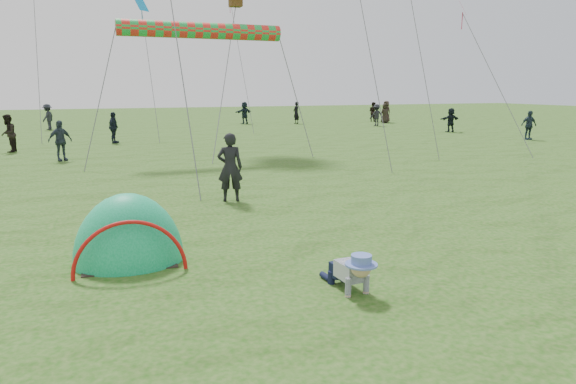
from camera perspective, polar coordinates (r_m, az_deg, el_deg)
name	(u,v)px	position (r m, az deg, el deg)	size (l,w,h in m)	color
ground	(319,287)	(7.77, 3.50, -10.47)	(140.00, 140.00, 0.00)	#144C0A
crawling_toddler	(352,270)	(7.54, 7.10, -8.64)	(0.58, 0.83, 0.64)	black
popup_tent	(130,261)	(9.24, -17.15, -7.35)	(1.82, 1.50, 2.36)	#029A4C
standing_adult	(230,167)	(13.30, -6.46, 2.74)	(0.65, 0.43, 1.78)	black
crowd_person_0	(296,113)	(41.96, 0.92, 8.80)	(0.64, 0.42, 1.77)	black
crowd_person_1	(373,112)	(45.40, 9.44, 8.79)	(0.81, 0.63, 1.66)	black
crowd_person_2	(114,128)	(28.75, -18.82, 6.79)	(0.96, 0.40, 1.64)	black
crowd_person_3	(48,117)	(39.64, -25.13, 7.56)	(1.15, 0.66, 1.78)	#1F2229
crowd_person_4	(385,113)	(43.59, 10.69, 8.60)	(0.78, 0.51, 1.60)	black
crowd_person_5	(451,120)	(35.78, 17.63, 7.63)	(1.47, 0.47, 1.58)	black
crowd_person_7	(8,133)	(26.61, -28.66, 5.73)	(0.83, 0.65, 1.72)	black
crowd_person_8	(60,141)	(22.54, -23.99, 5.23)	(0.95, 0.40, 1.62)	#2C3743
crowd_person_9	(376,115)	(40.07, 9.80, 8.42)	(1.07, 0.61, 1.65)	black
crowd_person_10	(386,112)	(44.56, 10.85, 8.77)	(0.88, 0.57, 1.79)	#332522
crowd_person_11	(244,113)	(41.93, -4.86, 8.76)	(1.64, 0.52, 1.77)	#17242C
crowd_person_14	(529,125)	(32.10, 25.19, 6.73)	(0.95, 0.40, 1.63)	#202E3D
rainbow_tube_kite	(202,31)	(21.85, -9.58, 17.27)	(0.64, 0.64, 6.57)	red
diamond_kite_4	(141,5)	(33.48, -15.98, 19.39)	(0.88, 0.88, 0.00)	#0D89D7
diamond_kite_6	(463,8)	(27.53, 18.86, 18.78)	(0.79, 0.79, 0.00)	#ED295D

